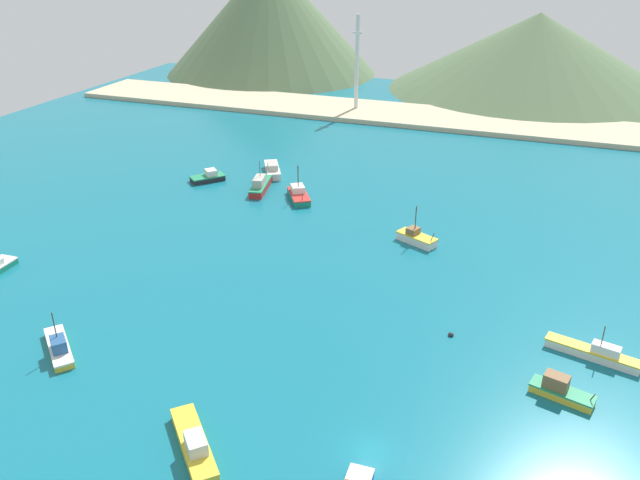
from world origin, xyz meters
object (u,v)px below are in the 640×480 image
object	(u,v)px
fishing_boat_6	(416,238)
fishing_boat_4	(261,185)
fishing_boat_5	(560,390)
fishing_boat_8	(194,444)
fishing_boat_1	(208,177)
fishing_boat_11	(299,195)
fishing_boat_3	(59,347)
fishing_boat_2	(595,353)
radio_tower	(357,64)
fishing_boat_0	(272,169)
buoy_1	(451,335)

from	to	relation	value
fishing_boat_6	fishing_boat_4	bearing A→B (deg)	159.48
fishing_boat_5	fishing_boat_8	world-z (taller)	fishing_boat_8
fishing_boat_1	fishing_boat_8	world-z (taller)	fishing_boat_8
fishing_boat_11	fishing_boat_8	bearing A→B (deg)	-76.97
fishing_boat_1	fishing_boat_4	xyz separation A→B (m)	(12.25, -1.06, 0.33)
fishing_boat_1	fishing_boat_4	world-z (taller)	fishing_boat_4
fishing_boat_3	fishing_boat_6	bearing A→B (deg)	52.71
fishing_boat_2	radio_tower	world-z (taller)	radio_tower
fishing_boat_8	fishing_boat_0	bearing A→B (deg)	108.55
fishing_boat_2	radio_tower	bearing A→B (deg)	121.31
fishing_boat_2	fishing_boat_11	xyz separation A→B (m)	(-51.55, 34.12, 0.12)
buoy_1	fishing_boat_5	bearing A→B (deg)	-29.87
fishing_boat_1	fishing_boat_8	size ratio (longest dim) A/B	0.76
fishing_boat_2	fishing_boat_5	size ratio (longest dim) A/B	1.55
fishing_boat_11	fishing_boat_1	bearing A→B (deg)	172.10
fishing_boat_3	fishing_boat_1	bearing A→B (deg)	101.86
fishing_boat_8	fishing_boat_11	xyz separation A→B (m)	(-14.72, 63.63, 0.05)
fishing_boat_2	fishing_boat_4	bearing A→B (deg)	149.18
fishing_boat_0	fishing_boat_1	size ratio (longest dim) A/B	1.35
fishing_boat_8	radio_tower	bearing A→B (deg)	100.44
fishing_boat_0	fishing_boat_3	xyz separation A→B (m)	(1.56, -66.19, -0.22)
fishing_boat_1	fishing_boat_11	size ratio (longest dim) A/B	0.83
fishing_boat_0	fishing_boat_4	xyz separation A→B (m)	(1.62, -9.22, 0.09)
fishing_boat_11	fishing_boat_4	bearing A→B (deg)	168.02
fishing_boat_4	fishing_boat_8	xyz separation A→B (m)	(23.45, -65.48, -0.25)
fishing_boat_3	buoy_1	xyz separation A→B (m)	(43.63, 19.74, -0.67)
fishing_boat_0	radio_tower	world-z (taller)	radio_tower
fishing_boat_6	buoy_1	size ratio (longest dim) A/B	10.20
fishing_boat_2	buoy_1	bearing A→B (deg)	-175.71
fishing_boat_1	fishing_boat_8	xyz separation A→B (m)	(35.70, -66.54, 0.08)
buoy_1	fishing_boat_8	bearing A→B (deg)	-125.45
fishing_boat_5	fishing_boat_2	bearing A→B (deg)	67.24
fishing_boat_11	buoy_1	bearing A→B (deg)	-45.44
fishing_boat_4	fishing_boat_5	xyz separation A→B (m)	(56.62, -44.72, -0.19)
fishing_boat_4	fishing_boat_5	size ratio (longest dim) A/B	1.53
fishing_boat_4	buoy_1	size ratio (longest dim) A/B	15.39
fishing_boat_8	fishing_boat_1	bearing A→B (deg)	118.22
fishing_boat_8	buoy_1	bearing A→B (deg)	54.55
fishing_boat_11	buoy_1	xyz separation A→B (m)	(34.83, -35.37, -0.78)
fishing_boat_6	fishing_boat_1	bearing A→B (deg)	163.43
fishing_boat_8	radio_tower	size ratio (longest dim) A/B	0.36
fishing_boat_1	radio_tower	bearing A→B (deg)	79.25
fishing_boat_2	fishing_boat_4	size ratio (longest dim) A/B	1.01
fishing_boat_2	fishing_boat_0	bearing A→B (deg)	143.87
fishing_boat_6	buoy_1	distance (m)	26.52
fishing_boat_11	radio_tower	distance (m)	67.38
fishing_boat_0	fishing_boat_3	distance (m)	66.21
fishing_boat_0	fishing_boat_6	distance (m)	41.53
fishing_boat_3	fishing_boat_2	bearing A→B (deg)	19.18
fishing_boat_3	fishing_boat_6	xyz separation A→B (m)	(33.77, 44.35, 0.08)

